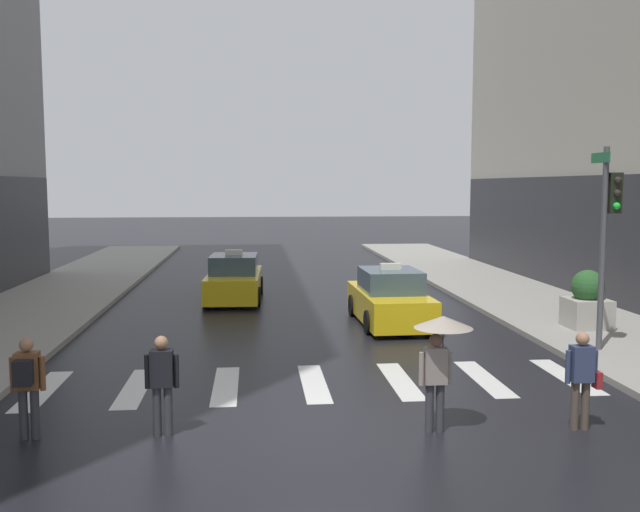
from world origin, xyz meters
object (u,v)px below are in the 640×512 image
Objects in this scene: taxi_second at (234,280)px; planter_near_corner at (587,302)px; pedestrian_plain_coat at (162,379)px; pedestrian_with_handbag at (582,375)px; taxi_lead at (390,299)px; pedestrian_with_backpack at (27,380)px; traffic_light_pole at (608,219)px; pedestrian_with_umbrella at (440,342)px.

taxi_second reaches higher than planter_near_corner.
pedestrian_with_handbag is at bearing -3.10° from pedestrian_plain_coat.
pedestrian_plain_coat is (-6.88, 0.37, 0.01)m from pedestrian_with_handbag.
taxi_lead is at bearing 98.96° from pedestrian_with_handbag.
pedestrian_with_backpack is 8.99m from pedestrian_with_handbag.
traffic_light_pole reaches higher than taxi_second.
traffic_light_pole is 7.28m from pedestrian_with_umbrella.
traffic_light_pole is at bearing 20.44° from pedestrian_with_backpack.
pedestrian_plain_coat is at bearing 176.90° from pedestrian_with_handbag.
pedestrian_plain_coat is at bearing -122.09° from taxi_lead.
planter_near_corner is (5.17, -1.75, 0.15)m from taxi_lead.
pedestrian_plain_coat is at bearing 176.78° from pedestrian_with_umbrella.
taxi_second is 2.79× the size of pedestrian_with_backpack.
pedestrian_with_handbag is 8.21m from planter_near_corner.
taxi_second is at bearing 146.53° from planter_near_corner.
taxi_second reaches higher than pedestrian_plain_coat.
traffic_light_pole is 3.00× the size of planter_near_corner.
traffic_light_pole is 6.09m from pedestrian_with_handbag.
pedestrian_with_backpack is at bearing -151.44° from planter_near_corner.
pedestrian_with_backpack and pedestrian_with_handbag have the same top height.
pedestrian_with_backpack is at bearing 177.66° from pedestrian_with_umbrella.
pedestrian_with_umbrella is (-5.28, -4.70, -1.74)m from traffic_light_pole.
pedestrian_with_handbag is 1.00× the size of pedestrian_plain_coat.
traffic_light_pole reaches higher than pedestrian_with_backpack.
taxi_lead reaches higher than pedestrian_with_backpack.
traffic_light_pole reaches higher than taxi_lead.
pedestrian_with_umbrella reaches higher than taxi_lead.
pedestrian_with_umbrella is 9.46m from planter_near_corner.
traffic_light_pole is at bearing 24.45° from pedestrian_plain_coat.
pedestrian_with_handbag is (6.08, -13.80, 0.21)m from taxi_second.
pedestrian_with_umbrella is 1.18× the size of pedestrian_plain_coat.
pedestrian_with_backpack is (-2.91, -13.41, 0.25)m from taxi_second.
taxi_lead is at bearing 84.00° from pedestrian_with_umbrella.
pedestrian_with_handbag is at bearing -81.04° from taxi_lead.
taxi_lead is 6.64m from taxi_second.
pedestrian_with_handbag is at bearing -2.48° from pedestrian_with_backpack.
traffic_light_pole is 1.05× the size of taxi_lead.
traffic_light_pole is 2.91× the size of pedestrian_with_backpack.
pedestrian_with_umbrella is 1.18× the size of pedestrian_with_handbag.
taxi_lead is 10.26m from pedestrian_plain_coat.
taxi_second is at bearing 86.58° from pedestrian_plain_coat.
pedestrian_with_backpack is (-6.61, 0.27, -0.54)m from pedestrian_with_umbrella.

